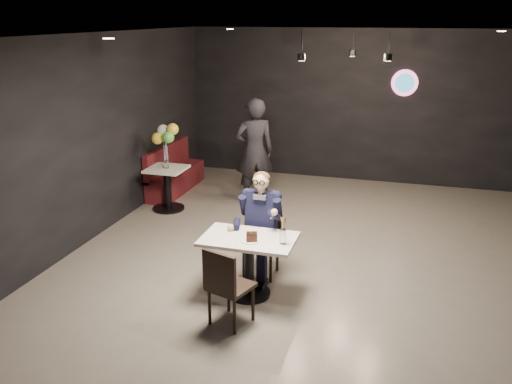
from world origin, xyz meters
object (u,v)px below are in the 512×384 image
(seated_man, at_px, (262,223))
(sundae_glass, at_px, (283,237))
(chair_far, at_px, (261,242))
(chair_near, at_px, (231,285))
(passerby, at_px, (255,151))
(balloon_vase, at_px, (166,164))
(booth_bench, at_px, (176,168))
(side_table, at_px, (168,188))
(main_table, at_px, (249,266))

(seated_man, bearing_deg, sundae_glass, -55.02)
(chair_far, relative_size, chair_near, 1.00)
(passerby, bearing_deg, balloon_vase, 5.03)
(sundae_glass, distance_m, booth_bench, 4.65)
(sundae_glass, xyz_separation_m, side_table, (-2.67, 2.56, -0.44))
(side_table, relative_size, passerby, 0.42)
(sundae_glass, bearing_deg, chair_near, -125.64)
(chair_near, height_order, booth_bench, chair_near)
(booth_bench, height_order, side_table, booth_bench)
(sundae_glass, bearing_deg, balloon_vase, 136.22)
(booth_bench, distance_m, side_table, 1.05)
(chair_near, distance_m, sundae_glass, 0.82)
(chair_far, bearing_deg, booth_bench, 130.77)
(booth_bench, xyz_separation_m, passerby, (1.63, -0.20, 0.50))
(main_table, bearing_deg, passerby, 105.45)
(booth_bench, distance_m, balloon_vase, 1.11)
(chair_far, distance_m, chair_near, 1.20)
(seated_man, distance_m, passerby, 2.91)
(chair_near, relative_size, booth_bench, 0.52)
(chair_far, relative_size, side_table, 1.16)
(balloon_vase, height_order, passerby, passerby)
(side_table, relative_size, balloon_vase, 5.85)
(seated_man, bearing_deg, chair_far, -90.00)
(chair_far, distance_m, booth_bench, 3.89)
(sundae_glass, distance_m, passerby, 3.62)
(balloon_vase, relative_size, passerby, 0.07)
(main_table, bearing_deg, sundae_glass, -7.81)
(seated_man, height_order, side_table, seated_man)
(seated_man, xyz_separation_m, balloon_vase, (-2.24, 1.95, 0.10))
(chair_far, relative_size, balloon_vase, 6.80)
(main_table, relative_size, side_table, 1.39)
(passerby, bearing_deg, main_table, 79.37)
(chair_near, bearing_deg, balloon_vase, 143.72)
(seated_man, relative_size, sundae_glass, 8.31)
(balloon_vase, bearing_deg, booth_bench, 106.70)
(sundae_glass, height_order, passerby, passerby)
(chair_far, bearing_deg, seated_man, 90.00)
(booth_bench, bearing_deg, side_table, -73.30)
(sundae_glass, relative_size, passerby, 0.09)
(side_table, bearing_deg, sundae_glass, -43.78)
(chair_near, relative_size, sundae_glass, 5.31)
(chair_far, xyz_separation_m, passerby, (-0.91, 2.75, 0.48))
(main_table, height_order, side_table, side_table)
(passerby, bearing_deg, chair_far, 82.27)
(booth_bench, bearing_deg, sundae_glass, -50.16)
(side_table, bearing_deg, balloon_vase, 0.00)
(side_table, height_order, passerby, passerby)
(chair_near, distance_m, side_table, 3.87)
(chair_far, bearing_deg, main_table, -90.00)
(main_table, bearing_deg, booth_bench, 126.01)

